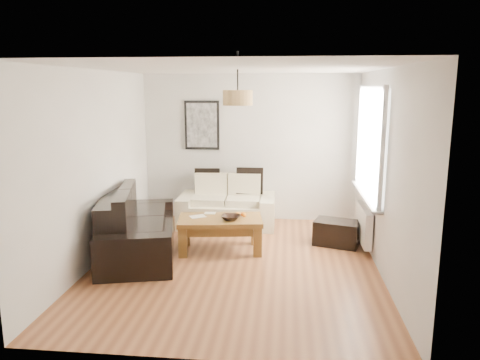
# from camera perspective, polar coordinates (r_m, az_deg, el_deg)

# --- Properties ---
(floor) EXTENTS (4.50, 4.50, 0.00)m
(floor) POSITION_cam_1_polar(r_m,az_deg,el_deg) (6.34, -0.57, -10.43)
(floor) COLOR brown
(floor) RESTS_ON ground
(ceiling) EXTENTS (3.80, 4.50, 0.00)m
(ceiling) POSITION_cam_1_polar(r_m,az_deg,el_deg) (5.89, -0.62, 13.75)
(ceiling) COLOR white
(ceiling) RESTS_ON floor
(wall_back) EXTENTS (3.80, 0.04, 2.60)m
(wall_back) POSITION_cam_1_polar(r_m,az_deg,el_deg) (8.19, 1.20, 4.01)
(wall_back) COLOR silver
(wall_back) RESTS_ON floor
(wall_front) EXTENTS (3.80, 0.04, 2.60)m
(wall_front) POSITION_cam_1_polar(r_m,az_deg,el_deg) (3.81, -4.45, -4.85)
(wall_front) COLOR silver
(wall_front) RESTS_ON floor
(wall_left) EXTENTS (0.04, 4.50, 2.60)m
(wall_left) POSITION_cam_1_polar(r_m,az_deg,el_deg) (6.47, -17.56, 1.46)
(wall_left) COLOR silver
(wall_left) RESTS_ON floor
(wall_right) EXTENTS (0.04, 4.50, 2.60)m
(wall_right) POSITION_cam_1_polar(r_m,az_deg,el_deg) (6.07, 17.54, 0.81)
(wall_right) COLOR silver
(wall_right) RESTS_ON floor
(window_bay) EXTENTS (0.14, 1.90, 1.60)m
(window_bay) POSITION_cam_1_polar(r_m,az_deg,el_deg) (6.79, 16.04, 4.56)
(window_bay) COLOR white
(window_bay) RESTS_ON wall_right
(radiator) EXTENTS (0.10, 0.90, 0.52)m
(radiator) POSITION_cam_1_polar(r_m,az_deg,el_deg) (7.03, 15.16, -5.34)
(radiator) COLOR white
(radiator) RESTS_ON wall_right
(poster) EXTENTS (0.62, 0.04, 0.87)m
(poster) POSITION_cam_1_polar(r_m,az_deg,el_deg) (8.23, -4.76, 6.81)
(poster) COLOR black
(poster) RESTS_ON wall_back
(pendant_shade) EXTENTS (0.40, 0.40, 0.20)m
(pendant_shade) POSITION_cam_1_polar(r_m,az_deg,el_deg) (6.18, -0.29, 10.22)
(pendant_shade) COLOR tan
(pendant_shade) RESTS_ON ceiling
(loveseat_cream) EXTENTS (1.66, 0.92, 0.82)m
(loveseat_cream) POSITION_cam_1_polar(r_m,az_deg,el_deg) (7.94, -1.64, -2.78)
(loveseat_cream) COLOR beige
(loveseat_cream) RESTS_ON floor
(sofa_leather) EXTENTS (1.42, 2.18, 0.87)m
(sofa_leather) POSITION_cam_1_polar(r_m,az_deg,el_deg) (6.73, -12.58, -5.50)
(sofa_leather) COLOR black
(sofa_leather) RESTS_ON floor
(coffee_table) EXTENTS (1.29, 0.82, 0.50)m
(coffee_table) POSITION_cam_1_polar(r_m,az_deg,el_deg) (6.77, -2.46, -6.77)
(coffee_table) COLOR brown
(coffee_table) RESTS_ON floor
(ottoman) EXTENTS (0.76, 0.60, 0.38)m
(ottoman) POSITION_cam_1_polar(r_m,az_deg,el_deg) (7.17, 11.97, -6.46)
(ottoman) COLOR black
(ottoman) RESTS_ON floor
(cushion_left) EXTENTS (0.45, 0.17, 0.44)m
(cushion_left) POSITION_cam_1_polar(r_m,az_deg,el_deg) (8.11, -4.10, -0.10)
(cushion_left) COLOR black
(cushion_left) RESTS_ON loveseat_cream
(cushion_right) EXTENTS (0.47, 0.16, 0.47)m
(cushion_right) POSITION_cam_1_polar(r_m,az_deg,el_deg) (8.01, 1.23, -0.12)
(cushion_right) COLOR black
(cushion_right) RESTS_ON loveseat_cream
(fruit_bowl) EXTENTS (0.29, 0.29, 0.07)m
(fruit_bowl) POSITION_cam_1_polar(r_m,az_deg,el_deg) (6.59, -1.15, -4.70)
(fruit_bowl) COLOR black
(fruit_bowl) RESTS_ON coffee_table
(orange_a) EXTENTS (0.07, 0.07, 0.06)m
(orange_a) POSITION_cam_1_polar(r_m,az_deg,el_deg) (6.73, 0.39, -4.30)
(orange_a) COLOR #E35C13
(orange_a) RESTS_ON fruit_bowl
(orange_b) EXTENTS (0.07, 0.07, 0.07)m
(orange_b) POSITION_cam_1_polar(r_m,az_deg,el_deg) (6.70, 0.50, -4.37)
(orange_b) COLOR orange
(orange_b) RESTS_ON fruit_bowl
(orange_c) EXTENTS (0.07, 0.07, 0.07)m
(orange_c) POSITION_cam_1_polar(r_m,az_deg,el_deg) (6.73, -0.25, -4.31)
(orange_c) COLOR orange
(orange_c) RESTS_ON fruit_bowl
(papers) EXTENTS (0.27, 0.25, 0.01)m
(papers) POSITION_cam_1_polar(r_m,az_deg,el_deg) (6.79, -5.30, -4.54)
(papers) COLOR silver
(papers) RESTS_ON coffee_table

